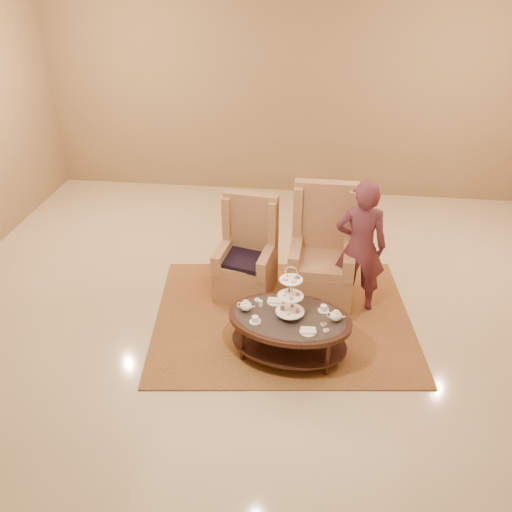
# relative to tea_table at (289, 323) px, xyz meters

# --- Properties ---
(ground) EXTENTS (8.00, 8.00, 0.00)m
(ground) POSITION_rel_tea_table_xyz_m (-0.26, 0.36, -0.38)
(ground) COLOR beige
(ground) RESTS_ON ground
(ceiling) EXTENTS (8.00, 8.00, 0.02)m
(ceiling) POSITION_rel_tea_table_xyz_m (-0.26, 0.36, -0.38)
(ceiling) COLOR silver
(ceiling) RESTS_ON ground
(wall_back) EXTENTS (8.00, 0.04, 3.50)m
(wall_back) POSITION_rel_tea_table_xyz_m (-0.26, 4.36, 1.37)
(wall_back) COLOR #9A7D54
(wall_back) RESTS_ON ground
(rug) EXTENTS (3.15, 2.73, 0.02)m
(rug) POSITION_rel_tea_table_xyz_m (-0.11, 0.62, -0.38)
(rug) COLOR olive
(rug) RESTS_ON ground
(tea_table) EXTENTS (1.37, 1.05, 1.05)m
(tea_table) POSITION_rel_tea_table_xyz_m (0.00, 0.00, 0.00)
(tea_table) COLOR black
(tea_table) RESTS_ON ground
(armchair_left) EXTENTS (0.73, 0.75, 1.20)m
(armchair_left) POSITION_rel_tea_table_xyz_m (-0.59, 1.17, 0.02)
(armchair_left) COLOR #B17C53
(armchair_left) RESTS_ON ground
(armchair_right) EXTENTS (0.75, 0.78, 1.36)m
(armchair_right) POSITION_rel_tea_table_xyz_m (0.29, 1.20, 0.07)
(armchair_right) COLOR #B17C53
(armchair_right) RESTS_ON ground
(person) EXTENTS (0.58, 0.38, 1.59)m
(person) POSITION_rel_tea_table_xyz_m (0.71, 0.95, 0.41)
(person) COLOR #572531
(person) RESTS_ON ground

